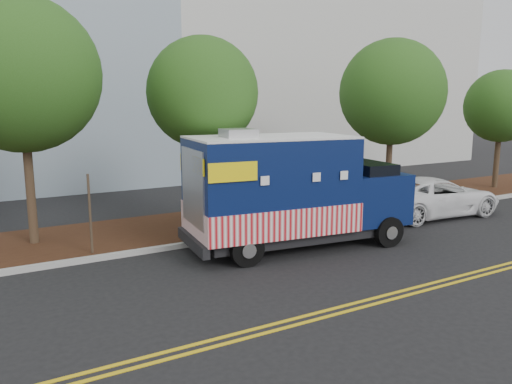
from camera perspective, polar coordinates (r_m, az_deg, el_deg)
ground at (r=15.15m, az=2.03°, el=-6.40°), size 120.00×120.00×0.00m
curb at (r=16.28m, az=-0.59°, el=-4.92°), size 120.00×0.18×0.15m
mulch_strip at (r=18.09m, az=-3.85°, el=-3.39°), size 120.00×4.00×0.15m
centerline_near at (r=11.82m, az=13.74°, el=-11.60°), size 120.00×0.10×0.01m
centerline_far at (r=11.65m, az=14.61°, el=-11.96°), size 120.00×0.10×0.01m
tree_a at (r=16.04m, az=-25.29°, el=12.05°), size 4.48×4.48×7.36m
tree_b at (r=16.72m, az=-6.11°, el=11.18°), size 3.65×3.65×6.46m
tree_c at (r=22.23m, az=15.30°, el=10.92°), size 4.46×4.46×6.96m
tree_d at (r=27.19m, az=26.23°, el=8.78°), size 3.48×3.48×5.87m
sign_post at (r=14.62m, az=-18.42°, el=-2.69°), size 0.06×0.06×2.40m
food_truck at (r=14.87m, az=3.75°, el=-0.26°), size 7.08×3.30×3.61m
white_car at (r=20.40m, az=19.63°, el=-0.48°), size 5.55×2.91×1.49m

